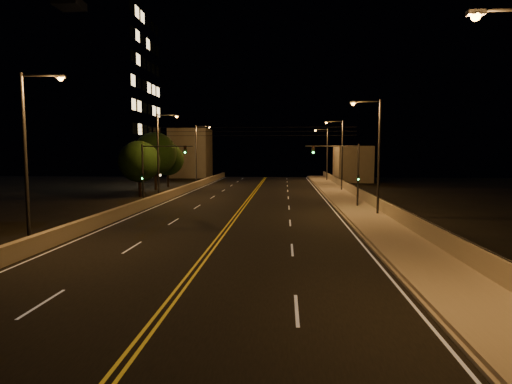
# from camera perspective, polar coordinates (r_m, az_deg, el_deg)

# --- Properties ---
(ground) EXTENTS (160.00, 160.00, 0.00)m
(ground) POSITION_cam_1_polar(r_m,az_deg,el_deg) (14.37, -13.46, -16.77)
(ground) COLOR black
(ground) RESTS_ON ground
(road) EXTENTS (18.00, 120.00, 0.02)m
(road) POSITION_cam_1_polar(r_m,az_deg,el_deg) (33.38, -3.20, -3.92)
(road) COLOR black
(road) RESTS_ON ground
(sidewalk) EXTENTS (3.60, 120.00, 0.30)m
(sidewalk) POSITION_cam_1_polar(r_m,az_deg,el_deg) (33.79, 15.33, -3.75)
(sidewalk) COLOR #A19786
(sidewalk) RESTS_ON ground
(curb) EXTENTS (0.14, 120.00, 0.15)m
(curb) POSITION_cam_1_polar(r_m,az_deg,el_deg) (33.48, 12.18, -3.89)
(curb) COLOR #A19786
(curb) RESTS_ON ground
(parapet_wall) EXTENTS (0.30, 120.00, 1.00)m
(parapet_wall) POSITION_cam_1_polar(r_m,az_deg,el_deg) (34.06, 18.08, -2.65)
(parapet_wall) COLOR #9D9483
(parapet_wall) RESTS_ON sidewalk
(jersey_barrier) EXTENTS (0.45, 120.00, 0.95)m
(jersey_barrier) POSITION_cam_1_polar(r_m,az_deg,el_deg) (35.64, -18.14, -2.83)
(jersey_barrier) COLOR #9D9483
(jersey_barrier) RESTS_ON ground
(distant_building_right) EXTENTS (6.00, 10.00, 6.44)m
(distant_building_right) POSITION_cam_1_polar(r_m,az_deg,el_deg) (80.93, 12.71, 3.68)
(distant_building_right) COLOR gray
(distant_building_right) RESTS_ON ground
(distant_building_left) EXTENTS (8.00, 8.00, 10.28)m
(distant_building_left) POSITION_cam_1_polar(r_m,az_deg,el_deg) (92.65, -8.69, 5.13)
(distant_building_left) COLOR gray
(distant_building_left) RESTS_ON ground
(parapet_rail) EXTENTS (0.06, 120.00, 0.06)m
(parapet_rail) POSITION_cam_1_polar(r_m,az_deg,el_deg) (33.99, 18.11, -1.76)
(parapet_rail) COLOR black
(parapet_rail) RESTS_ON parapet_wall
(lane_markings) EXTENTS (17.32, 116.00, 0.00)m
(lane_markings) POSITION_cam_1_polar(r_m,az_deg,el_deg) (33.31, -3.22, -3.92)
(lane_markings) COLOR silver
(lane_markings) RESTS_ON road
(streetlight_1) EXTENTS (2.55, 0.28, 9.64)m
(streetlight_1) POSITION_cam_1_polar(r_m,az_deg,el_deg) (36.60, 15.70, 5.40)
(streetlight_1) COLOR #2D2D33
(streetlight_1) RESTS_ON ground
(streetlight_2) EXTENTS (2.55, 0.28, 9.64)m
(streetlight_2) POSITION_cam_1_polar(r_m,az_deg,el_deg) (58.98, 11.17, 5.40)
(streetlight_2) COLOR #2D2D33
(streetlight_2) RESTS_ON ground
(streetlight_3) EXTENTS (2.55, 0.28, 9.64)m
(streetlight_3) POSITION_cam_1_polar(r_m,az_deg,el_deg) (79.36, 9.29, 5.39)
(streetlight_3) COLOR #2D2D33
(streetlight_3) RESTS_ON ground
(streetlight_4) EXTENTS (2.55, 0.28, 9.64)m
(streetlight_4) POSITION_cam_1_polar(r_m,az_deg,el_deg) (26.65, -27.96, 5.07)
(streetlight_4) COLOR #2D2D33
(streetlight_4) RESTS_ON ground
(streetlight_5) EXTENTS (2.55, 0.28, 9.64)m
(streetlight_5) POSITION_cam_1_polar(r_m,az_deg,el_deg) (49.47, -12.65, 5.40)
(streetlight_5) COLOR #2D2D33
(streetlight_5) RESTS_ON ground
(streetlight_6) EXTENTS (2.55, 0.28, 9.64)m
(streetlight_6) POSITION_cam_1_polar(r_m,az_deg,el_deg) (69.67, -7.78, 5.42)
(streetlight_6) COLOR #2D2D33
(streetlight_6) RESTS_ON ground
(traffic_signal_right) EXTENTS (5.11, 0.31, 6.14)m
(traffic_signal_right) POSITION_cam_1_polar(r_m,az_deg,el_deg) (41.39, 12.11, 3.15)
(traffic_signal_right) COLOR #2D2D33
(traffic_signal_right) RESTS_ON ground
(traffic_signal_left) EXTENTS (5.11, 0.31, 6.14)m
(traffic_signal_left) POSITION_cam_1_polar(r_m,az_deg,el_deg) (42.94, -13.62, 3.19)
(traffic_signal_left) COLOR #2D2D33
(traffic_signal_left) RESTS_ON ground
(overhead_wires) EXTENTS (22.00, 0.03, 0.83)m
(overhead_wires) POSITION_cam_1_polar(r_m,az_deg,el_deg) (42.44, -1.67, 8.07)
(overhead_wires) COLOR black
(building_tower) EXTENTS (24.00, 15.00, 28.96)m
(building_tower) POSITION_cam_1_polar(r_m,az_deg,el_deg) (75.27, -23.24, 11.42)
(building_tower) COLOR gray
(building_tower) RESTS_ON ground
(tree_0) EXTENTS (4.97, 4.97, 6.73)m
(tree_0) POSITION_cam_1_polar(r_m,az_deg,el_deg) (53.33, -15.30, 3.93)
(tree_0) COLOR black
(tree_0) RESTS_ON ground
(tree_1) EXTENTS (6.05, 6.05, 8.20)m
(tree_1) POSITION_cam_1_polar(r_m,az_deg,el_deg) (62.75, -13.32, 5.01)
(tree_1) COLOR black
(tree_1) RESTS_ON ground
(tree_2) EXTENTS (5.01, 5.01, 6.79)m
(tree_2) POSITION_cam_1_polar(r_m,az_deg,el_deg) (67.75, -11.71, 4.30)
(tree_2) COLOR black
(tree_2) RESTS_ON ground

